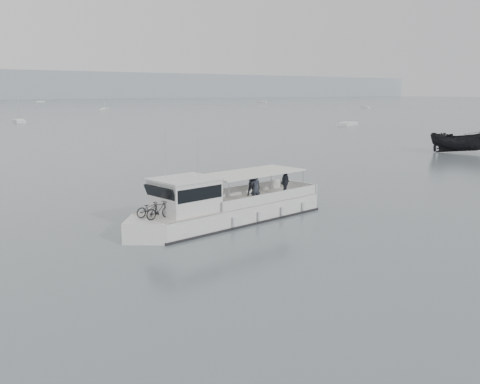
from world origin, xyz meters
TOP-DOWN VIEW (x-y plane):
  - ground at (0.00, 0.00)m, footprint 1400.00×1400.00m
  - tour_boat at (-6.83, -1.35)m, footprint 13.05×4.48m
  - dark_motorboat at (36.19, 10.38)m, footprint 6.32×6.81m

SIDE VIEW (x-z plane):
  - ground at x=0.00m, z-range 0.00..0.00m
  - tour_boat at x=-6.83m, z-range -1.82..3.60m
  - dark_motorboat at x=36.19m, z-range 0.00..2.61m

